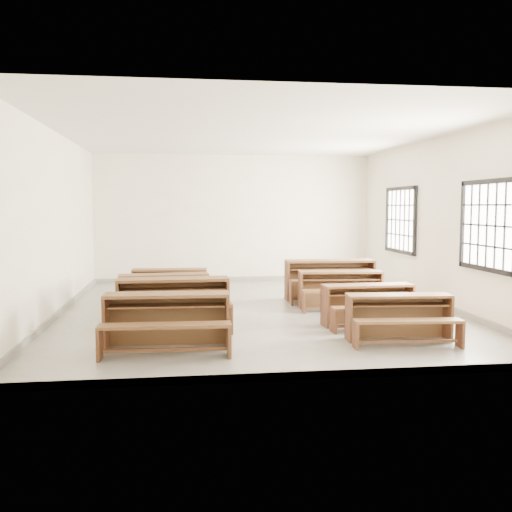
{
  "coord_description": "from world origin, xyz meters",
  "views": [
    {
      "loc": [
        -1.36,
        -10.24,
        1.9
      ],
      "look_at": [
        0.0,
        0.0,
        1.0
      ],
      "focal_mm": 40.0,
      "sensor_mm": 36.0,
      "label": 1
    }
  ],
  "objects": [
    {
      "name": "room",
      "position": [
        0.09,
        0.0,
        2.14
      ],
      "size": [
        8.5,
        8.5,
        3.2
      ],
      "color": "gray",
      "rests_on": "ground"
    },
    {
      "name": "desk_set_2",
      "position": [
        -1.66,
        -0.14,
        0.41
      ],
      "size": [
        1.64,
        0.96,
        0.71
      ],
      "rotation": [
        0.0,
        0.0,
        0.09
      ],
      "color": "brown",
      "rests_on": "ground"
    },
    {
      "name": "desk_set_1",
      "position": [
        -1.48,
        -1.35,
        0.46
      ],
      "size": [
        1.76,
        0.94,
        0.78
      ],
      "rotation": [
        0.0,
        0.0,
        0.02
      ],
      "color": "brown",
      "rests_on": "ground"
    },
    {
      "name": "desk_set_4",
      "position": [
        1.7,
        -2.63,
        0.38
      ],
      "size": [
        1.52,
        0.88,
        0.66
      ],
      "rotation": [
        0.0,
        0.0,
        -0.08
      ],
      "color": "brown",
      "rests_on": "ground"
    },
    {
      "name": "desk_set_5",
      "position": [
        1.61,
        -1.56,
        0.38
      ],
      "size": [
        1.5,
        0.83,
        0.66
      ],
      "rotation": [
        0.0,
        0.0,
        0.05
      ],
      "color": "brown",
      "rests_on": "ground"
    },
    {
      "name": "desk_set_3",
      "position": [
        -1.58,
        1.11,
        0.39
      ],
      "size": [
        1.5,
        0.83,
        0.66
      ],
      "rotation": [
        0.0,
        0.0,
        -0.04
      ],
      "color": "brown",
      "rests_on": "ground"
    },
    {
      "name": "desk_set_6",
      "position": [
        1.6,
        0.02,
        0.41
      ],
      "size": [
        1.61,
        0.92,
        0.7
      ],
      "rotation": [
        0.0,
        0.0,
        -0.08
      ],
      "color": "brown",
      "rests_on": "ground"
    },
    {
      "name": "desk_set_7",
      "position": [
        1.66,
        0.98,
        0.47
      ],
      "size": [
        1.84,
        1.0,
        0.81
      ],
      "rotation": [
        0.0,
        0.0,
        -0.04
      ],
      "color": "brown",
      "rests_on": "ground"
    },
    {
      "name": "desk_set_0",
      "position": [
        -1.55,
        -2.67,
        0.43
      ],
      "size": [
        1.69,
        0.92,
        0.75
      ],
      "rotation": [
        0.0,
        0.0,
        -0.04
      ],
      "color": "brown",
      "rests_on": "ground"
    }
  ]
}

